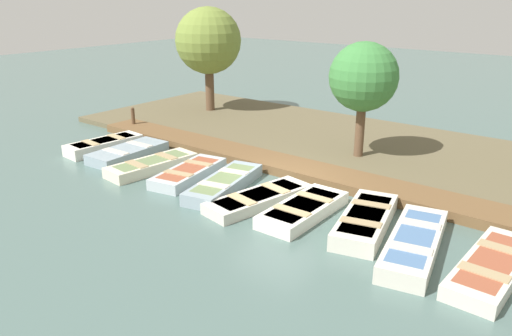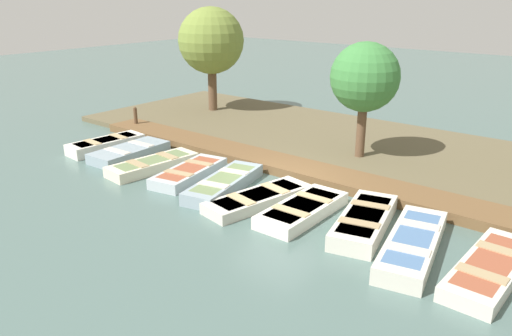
{
  "view_description": "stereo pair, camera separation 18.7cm",
  "coord_description": "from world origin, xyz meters",
  "px_view_note": "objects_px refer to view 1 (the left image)",
  "views": [
    {
      "loc": [
        11.54,
        8.09,
        5.62
      ],
      "look_at": [
        0.48,
        -0.53,
        0.65
      ],
      "focal_mm": 35.0,
      "sensor_mm": 36.0,
      "label": 1
    },
    {
      "loc": [
        11.43,
        8.24,
        5.62
      ],
      "look_at": [
        0.48,
        -0.53,
        0.65
      ],
      "focal_mm": 35.0,
      "sensor_mm": 36.0,
      "label": 2
    }
  ],
  "objects_px": {
    "park_tree_left": "(364,78)",
    "rowboat_6": "(303,209)",
    "rowboat_0": "(104,145)",
    "rowboat_9": "(492,267)",
    "mooring_post_near": "(133,119)",
    "rowboat_7": "(366,220)",
    "rowboat_3": "(189,173)",
    "rowboat_8": "(414,243)",
    "rowboat_4": "(224,184)",
    "rowboat_5": "(259,199)",
    "rowboat_2": "(152,165)",
    "rowboat_1": "(128,152)",
    "park_tree_far_left": "(208,41)"
  },
  "relations": [
    {
      "from": "park_tree_left",
      "to": "rowboat_6",
      "type": "bearing_deg",
      "value": 10.67
    },
    {
      "from": "rowboat_0",
      "to": "rowboat_1",
      "type": "xyz_separation_m",
      "value": [
        -0.01,
        1.39,
        -0.03
      ]
    },
    {
      "from": "rowboat_4",
      "to": "rowboat_9",
      "type": "distance_m",
      "value": 7.59
    },
    {
      "from": "rowboat_4",
      "to": "rowboat_9",
      "type": "xyz_separation_m",
      "value": [
        0.11,
        7.58,
        -0.02
      ]
    },
    {
      "from": "rowboat_0",
      "to": "rowboat_6",
      "type": "distance_m",
      "value": 9.01
    },
    {
      "from": "rowboat_0",
      "to": "mooring_post_near",
      "type": "bearing_deg",
      "value": -146.28
    },
    {
      "from": "rowboat_0",
      "to": "rowboat_9",
      "type": "distance_m",
      "value": 13.72
    },
    {
      "from": "rowboat_3",
      "to": "park_tree_left",
      "type": "bearing_deg",
      "value": 133.79
    },
    {
      "from": "rowboat_4",
      "to": "rowboat_5",
      "type": "distance_m",
      "value": 1.49
    },
    {
      "from": "rowboat_4",
      "to": "rowboat_8",
      "type": "relative_size",
      "value": 0.93
    },
    {
      "from": "rowboat_3",
      "to": "rowboat_5",
      "type": "xyz_separation_m",
      "value": [
        0.25,
        3.01,
        -0.01
      ]
    },
    {
      "from": "rowboat_0",
      "to": "park_tree_left",
      "type": "height_order",
      "value": "park_tree_left"
    },
    {
      "from": "rowboat_0",
      "to": "rowboat_1",
      "type": "bearing_deg",
      "value": 95.2
    },
    {
      "from": "rowboat_2",
      "to": "rowboat_0",
      "type": "bearing_deg",
      "value": -90.37
    },
    {
      "from": "rowboat_3",
      "to": "rowboat_9",
      "type": "relative_size",
      "value": 0.9
    },
    {
      "from": "rowboat_3",
      "to": "park_tree_far_left",
      "type": "height_order",
      "value": "park_tree_far_left"
    },
    {
      "from": "mooring_post_near",
      "to": "park_tree_left",
      "type": "bearing_deg",
      "value": 102.89
    },
    {
      "from": "rowboat_6",
      "to": "rowboat_7",
      "type": "bearing_deg",
      "value": 100.46
    },
    {
      "from": "rowboat_9",
      "to": "park_tree_left",
      "type": "height_order",
      "value": "park_tree_left"
    },
    {
      "from": "rowboat_0",
      "to": "rowboat_6",
      "type": "xyz_separation_m",
      "value": [
        0.28,
        9.01,
        -0.04
      ]
    },
    {
      "from": "rowboat_0",
      "to": "rowboat_6",
      "type": "bearing_deg",
      "value": 93.08
    },
    {
      "from": "mooring_post_near",
      "to": "park_tree_left",
      "type": "height_order",
      "value": "park_tree_left"
    },
    {
      "from": "rowboat_0",
      "to": "rowboat_9",
      "type": "height_order",
      "value": "rowboat_0"
    },
    {
      "from": "rowboat_6",
      "to": "mooring_post_near",
      "type": "height_order",
      "value": "mooring_post_near"
    },
    {
      "from": "rowboat_6",
      "to": "mooring_post_near",
      "type": "distance_m",
      "value": 10.77
    },
    {
      "from": "rowboat_9",
      "to": "park_tree_left",
      "type": "bearing_deg",
      "value": -129.63
    },
    {
      "from": "rowboat_3",
      "to": "park_tree_left",
      "type": "xyz_separation_m",
      "value": [
        -4.82,
        3.48,
        2.75
      ]
    },
    {
      "from": "rowboat_1",
      "to": "rowboat_5",
      "type": "height_order",
      "value": "rowboat_1"
    },
    {
      "from": "rowboat_1",
      "to": "rowboat_6",
      "type": "xyz_separation_m",
      "value": [
        0.29,
        7.62,
        -0.01
      ]
    },
    {
      "from": "rowboat_8",
      "to": "rowboat_0",
      "type": "bearing_deg",
      "value": -103.41
    },
    {
      "from": "rowboat_2",
      "to": "rowboat_4",
      "type": "xyz_separation_m",
      "value": [
        -0.17,
        3.05,
        0.01
      ]
    },
    {
      "from": "rowboat_3",
      "to": "rowboat_9",
      "type": "xyz_separation_m",
      "value": [
        0.16,
        9.12,
        -0.0
      ]
    },
    {
      "from": "rowboat_9",
      "to": "rowboat_1",
      "type": "bearing_deg",
      "value": -89.64
    },
    {
      "from": "rowboat_9",
      "to": "park_tree_left",
      "type": "xyz_separation_m",
      "value": [
        -4.98,
        -5.65,
        2.75
      ]
    },
    {
      "from": "rowboat_7",
      "to": "mooring_post_near",
      "type": "xyz_separation_m",
      "value": [
        -2.48,
        -12.04,
        0.3
      ]
    },
    {
      "from": "mooring_post_near",
      "to": "park_tree_left",
      "type": "xyz_separation_m",
      "value": [
        -2.17,
        9.46,
        2.41
      ]
    },
    {
      "from": "rowboat_7",
      "to": "rowboat_2",
      "type": "bearing_deg",
      "value": -100.66
    },
    {
      "from": "rowboat_3",
      "to": "park_tree_left",
      "type": "distance_m",
      "value": 6.55
    },
    {
      "from": "mooring_post_near",
      "to": "park_tree_far_left",
      "type": "xyz_separation_m",
      "value": [
        -4.25,
        0.5,
        2.93
      ]
    },
    {
      "from": "rowboat_9",
      "to": "rowboat_5",
      "type": "bearing_deg",
      "value": -87.36
    },
    {
      "from": "rowboat_4",
      "to": "mooring_post_near",
      "type": "bearing_deg",
      "value": -122.21
    },
    {
      "from": "rowboat_2",
      "to": "rowboat_8",
      "type": "relative_size",
      "value": 0.87
    },
    {
      "from": "rowboat_4",
      "to": "rowboat_1",
      "type": "bearing_deg",
      "value": -104.8
    },
    {
      "from": "rowboat_5",
      "to": "rowboat_6",
      "type": "bearing_deg",
      "value": 105.7
    },
    {
      "from": "rowboat_4",
      "to": "rowboat_0",
      "type": "bearing_deg",
      "value": -104.19
    },
    {
      "from": "rowboat_7",
      "to": "rowboat_9",
      "type": "relative_size",
      "value": 0.96
    },
    {
      "from": "rowboat_3",
      "to": "rowboat_8",
      "type": "height_order",
      "value": "rowboat_8"
    },
    {
      "from": "rowboat_0",
      "to": "rowboat_5",
      "type": "xyz_separation_m",
      "value": [
        0.39,
        7.61,
        -0.06
      ]
    },
    {
      "from": "rowboat_0",
      "to": "rowboat_7",
      "type": "height_order",
      "value": "rowboat_7"
    },
    {
      "from": "rowboat_7",
      "to": "park_tree_far_left",
      "type": "bearing_deg",
      "value": -133.89
    }
  ]
}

